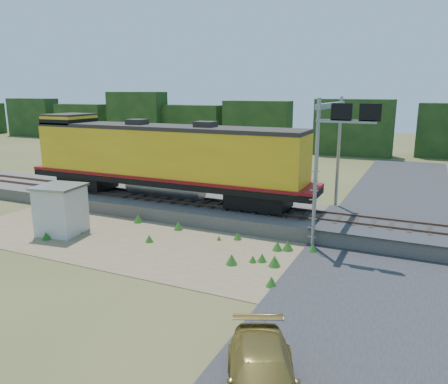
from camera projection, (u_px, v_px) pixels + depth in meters
The scene contains 11 objects.
ground at pixel (215, 257), 20.30m from camera, with size 140.00×140.00×0.00m, color #475123.
ballast at pixel (260, 216), 25.51m from camera, with size 70.00×5.00×0.80m, color slate.
rails at pixel (260, 208), 25.40m from camera, with size 70.00×1.54×0.16m.
dirt_shoulder at pixel (183, 247), 21.56m from camera, with size 26.00×8.00×0.03m, color #8C7754.
road at pixel (374, 276), 18.06m from camera, with size 7.00×66.00×0.86m.
tree_line_north at pixel (352, 129), 53.17m from camera, with size 130.00×3.00×6.50m.
weed_clumps at pixel (153, 246), 21.83m from camera, with size 15.00×6.20×0.56m, color #2A621C, non-canonical shape.
locomotive at pixel (160, 157), 27.60m from camera, with size 19.62×2.99×5.06m.
shed at pixel (61, 209), 23.37m from camera, with size 2.55×2.55×2.68m.
signal_gantry at pixel (335, 134), 22.07m from camera, with size 2.87×6.20×7.25m.
car at pixel (262, 378), 10.79m from camera, with size 1.75×4.31×1.25m, color olive.
Camera 1 is at (8.44, -17.13, 7.54)m, focal length 35.00 mm.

